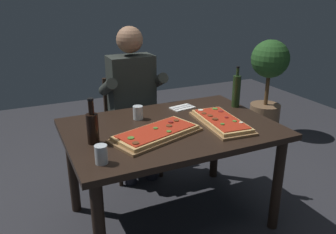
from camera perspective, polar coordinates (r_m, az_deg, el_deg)
ground_plane at (r=2.69m, az=0.47°, el=-16.31°), size 6.40×6.40×0.00m
dining_table at (r=2.36m, az=0.51°, el=-3.69°), size 1.40×0.96×0.74m
pizza_rectangular_front at (r=2.16m, az=-1.94°, el=-2.72°), size 0.63×0.44×0.05m
pizza_rectangular_left at (r=2.39m, az=8.76°, el=-0.71°), size 0.30×0.54×0.05m
wine_bottle_dark at (r=2.73m, az=11.24°, el=4.30°), size 0.06×0.06×0.32m
oil_bottle_amber at (r=2.09m, az=-12.37°, el=-1.55°), size 0.07×0.07×0.28m
tumbler_near_camera at (r=1.86m, az=-10.98°, el=-6.27°), size 0.07×0.07×0.10m
tumbler_far_side at (r=2.45m, az=-4.99°, el=0.62°), size 0.07×0.07×0.10m
napkin_cutlery_set at (r=2.68m, az=2.38°, el=1.57°), size 0.20×0.14×0.01m
diner_chair at (r=3.16m, az=-6.30°, el=-0.55°), size 0.44×0.44×0.87m
seated_diner at (r=2.97m, az=-5.74°, el=3.32°), size 0.53×0.41×1.33m
potted_plant_corner at (r=4.11m, az=16.21°, el=5.79°), size 0.42×0.42×1.09m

